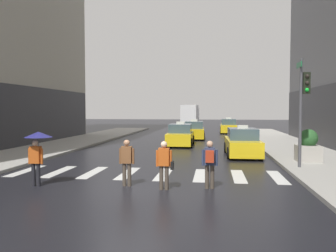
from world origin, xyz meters
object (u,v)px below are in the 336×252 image
(pedestrian_with_umbrella, at_px, (37,144))
(planter_near_corner, at_px, (308,147))
(box_truck, at_px, (190,115))
(taxi_third, at_px, (194,131))
(pedestrian_with_backpack, at_px, (210,161))
(taxi_second, at_px, (181,136))
(taxi_fourth, at_px, (229,127))
(pedestrian_with_handbag, at_px, (164,162))
(pedestrian_plain_coat, at_px, (127,160))
(taxi_lead, at_px, (242,143))
(traffic_light_pole, at_px, (303,97))

(pedestrian_with_umbrella, relative_size, planter_near_corner, 1.21)
(box_truck, bearing_deg, pedestrian_with_umbrella, -94.11)
(taxi_third, bearing_deg, pedestrian_with_backpack, -85.30)
(taxi_third, distance_m, pedestrian_with_umbrella, 20.59)
(taxi_third, height_order, pedestrian_with_umbrella, pedestrian_with_umbrella)
(taxi_second, bearing_deg, box_truck, 92.10)
(taxi_fourth, height_order, pedestrian_with_umbrella, pedestrian_with_umbrella)
(taxi_second, xyz_separation_m, taxi_third, (0.70, 5.90, 0.00))
(taxi_second, height_order, taxi_third, same)
(taxi_third, relative_size, pedestrian_with_umbrella, 2.37)
(taxi_third, xyz_separation_m, pedestrian_with_umbrella, (-4.41, -20.10, 0.79))
(taxi_second, distance_m, pedestrian_with_handbag, 14.17)
(pedestrian_plain_coat, bearing_deg, pedestrian_with_backpack, -0.63)
(taxi_lead, distance_m, taxi_second, 6.67)
(pedestrian_with_backpack, height_order, pedestrian_with_handbag, same)
(taxi_fourth, distance_m, planter_near_corner, 22.22)
(pedestrian_with_umbrella, bearing_deg, traffic_light_pole, 23.83)
(taxi_third, distance_m, pedestrian_with_backpack, 19.77)
(taxi_third, height_order, planter_near_corner, taxi_third)
(box_truck, distance_m, pedestrian_plain_coat, 38.61)
(box_truck, bearing_deg, pedestrian_with_handbag, -87.48)
(taxi_third, relative_size, pedestrian_plain_coat, 2.78)
(traffic_light_pole, xyz_separation_m, pedestrian_plain_coat, (-6.95, -4.02, -2.32))
(pedestrian_with_umbrella, bearing_deg, planter_near_corner, 30.00)
(taxi_lead, xyz_separation_m, planter_near_corner, (2.97, -2.72, 0.15))
(pedestrian_with_umbrella, xyz_separation_m, pedestrian_with_backpack, (6.03, 0.40, -0.54))
(pedestrian_plain_coat, bearing_deg, taxi_lead, 61.00)
(pedestrian_with_backpack, relative_size, planter_near_corner, 1.03)
(pedestrian_plain_coat, bearing_deg, taxi_third, 86.24)
(traffic_light_pole, height_order, taxi_second, traffic_light_pole)
(taxi_fourth, height_order, pedestrian_plain_coat, taxi_fourth)
(taxi_fourth, height_order, box_truck, box_truck)
(taxi_lead, distance_m, pedestrian_with_backpack, 8.76)
(pedestrian_with_backpack, bearing_deg, pedestrian_plain_coat, 179.37)
(taxi_second, relative_size, pedestrian_plain_coat, 2.76)
(box_truck, bearing_deg, taxi_lead, -80.48)
(taxi_second, xyz_separation_m, pedestrian_with_umbrella, (-3.71, -14.20, 0.79))
(traffic_light_pole, distance_m, pedestrian_plain_coat, 8.36)
(taxi_lead, bearing_deg, pedestrian_with_backpack, -101.96)
(planter_near_corner, bearing_deg, box_truck, 103.73)
(taxi_fourth, xyz_separation_m, planter_near_corner, (2.90, -22.03, 0.15))
(pedestrian_with_umbrella, bearing_deg, taxi_third, 77.62)
(taxi_lead, relative_size, box_truck, 0.60)
(traffic_light_pole, height_order, taxi_fourth, traffic_light_pole)
(taxi_third, bearing_deg, taxi_second, -96.77)
(taxi_fourth, xyz_separation_m, pedestrian_with_backpack, (-1.88, -27.87, 0.25))
(traffic_light_pole, height_order, pedestrian_with_backpack, traffic_light_pole)
(taxi_lead, distance_m, pedestrian_with_handbag, 9.51)
(taxi_lead, relative_size, taxi_second, 1.01)
(taxi_third, height_order, taxi_fourth, same)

